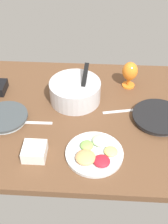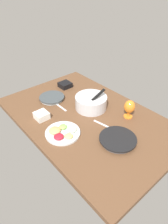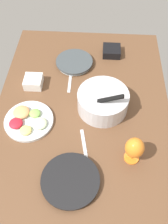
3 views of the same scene
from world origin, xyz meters
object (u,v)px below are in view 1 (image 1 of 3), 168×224
(hurricane_glass_orange, at_px, (130,72))
(square_bowl_white, at_px, (34,151))
(dinner_plate_left, at_px, (5,118))
(fruit_platter, at_px, (95,153))
(dinner_plate_right, at_px, (159,117))
(mixing_bowl, at_px, (75,91))

(hurricane_glass_orange, xyz_separation_m, square_bowl_white, (-0.48, -0.60, -0.07))
(dinner_plate_left, height_order, hurricane_glass_orange, hurricane_glass_orange)
(fruit_platter, bearing_deg, hurricane_glass_orange, 71.50)
(dinner_plate_right, relative_size, mixing_bowl, 0.97)
(mixing_bowl, bearing_deg, dinner_plate_right, -17.37)
(dinner_plate_left, distance_m, dinner_plate_right, 0.84)
(dinner_plate_right, bearing_deg, square_bowl_white, -154.85)
(mixing_bowl, distance_m, square_bowl_white, 0.47)
(mixing_bowl, height_order, hurricane_glass_orange, mixing_bowl)
(dinner_plate_right, distance_m, fruit_platter, 0.44)
(dinner_plate_right, height_order, square_bowl_white, square_bowl_white)
(mixing_bowl, bearing_deg, fruit_platter, -73.18)
(fruit_platter, height_order, square_bowl_white, square_bowl_white)
(fruit_platter, bearing_deg, dinner_plate_right, 38.94)
(dinner_plate_right, bearing_deg, dinner_plate_left, -176.44)
(fruit_platter, bearing_deg, mixing_bowl, 106.82)
(fruit_platter, relative_size, hurricane_glass_orange, 1.67)
(mixing_bowl, relative_size, fruit_platter, 1.05)
(dinner_plate_right, xyz_separation_m, hurricane_glass_orange, (-0.15, 0.30, 0.09))
(fruit_platter, height_order, hurricane_glass_orange, hurricane_glass_orange)
(dinner_plate_left, height_order, mixing_bowl, mixing_bowl)
(dinner_plate_left, relative_size, mixing_bowl, 0.85)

